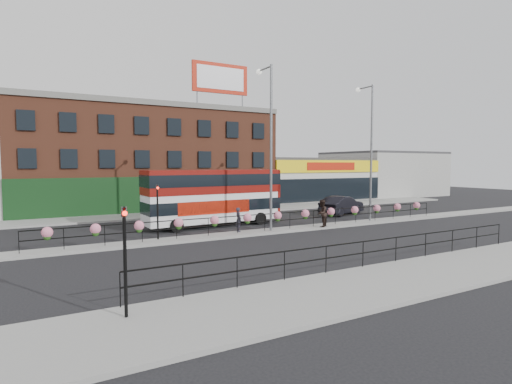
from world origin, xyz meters
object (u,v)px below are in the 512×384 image
car (342,205)px  pedestrian_b (322,213)px  lamp_column_east (369,141)px  lamp_column_west (269,133)px  pedestrian_a (238,220)px  double_decker_bus (214,192)px

car → pedestrian_b: size_ratio=2.81×
lamp_column_east → pedestrian_b: bearing=-169.6°
pedestrian_b → lamp_column_west: 6.77m
car → lamp_column_east: 7.27m
pedestrian_a → lamp_column_east: lamp_column_east is taller
lamp_column_west → lamp_column_east: (9.22, 0.29, -0.21)m
double_decker_bus → lamp_column_west: 6.21m
pedestrian_b → pedestrian_a: bearing=-43.4°
car → pedestrian_b: bearing=110.7°
double_decker_bus → lamp_column_east: (11.35, -3.92, 3.83)m
lamp_column_west → lamp_column_east: lamp_column_west is taller
double_decker_bus → pedestrian_a: (0.05, -3.85, -1.60)m
double_decker_bus → car: bearing=2.8°
double_decker_bus → pedestrian_a: bearing=-89.3°
pedestrian_a → lamp_column_east: size_ratio=0.15×
pedestrian_b → lamp_column_west: (-3.93, 0.68, 5.47)m
double_decker_bus → pedestrian_a: 4.17m
pedestrian_a → lamp_column_west: size_ratio=0.15×
pedestrian_a → lamp_column_east: 12.54m
lamp_column_east → lamp_column_west: bearing=-178.2°
car → lamp_column_east: (-1.29, -4.53, 5.53)m
lamp_column_east → double_decker_bus: bearing=161.0°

